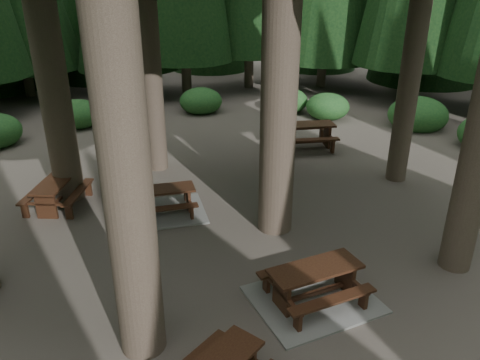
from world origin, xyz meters
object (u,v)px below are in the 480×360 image
object	(u,v)px
picnic_table_c	(163,205)
picnic_table_d	(305,132)
picnic_table_b	(57,189)
picnic_table_a	(314,289)

from	to	relation	value
picnic_table_c	picnic_table_d	distance (m)	6.81
picnic_table_c	picnic_table_b	bearing A→B (deg)	157.24
picnic_table_b	picnic_table_c	xyz separation A→B (m)	(2.71, -1.24, -0.27)
picnic_table_a	picnic_table_b	bearing A→B (deg)	123.04
picnic_table_a	picnic_table_b	distance (m)	7.62
picnic_table_b	picnic_table_d	world-z (taller)	picnic_table_d
picnic_table_a	picnic_table_d	bearing A→B (deg)	59.25
picnic_table_a	picnic_table_b	world-z (taller)	picnic_table_a
picnic_table_b	picnic_table_c	world-z (taller)	picnic_table_b
picnic_table_d	picnic_table_a	bearing A→B (deg)	-103.97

